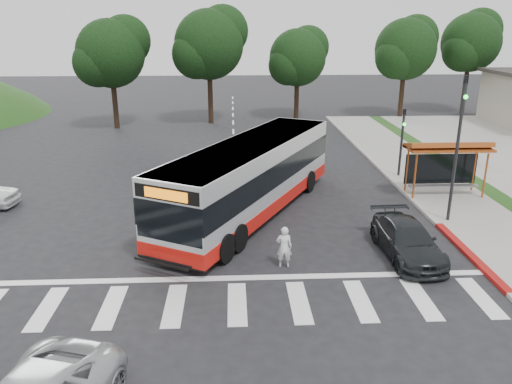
{
  "coord_description": "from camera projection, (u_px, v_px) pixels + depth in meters",
  "views": [
    {
      "loc": [
        -0.06,
        -19.01,
        8.52
      ],
      "look_at": [
        0.91,
        1.43,
        1.6
      ],
      "focal_mm": 35.0,
      "sensor_mm": 36.0,
      "label": 1
    }
  ],
  "objects": [
    {
      "name": "tree_ne_b",
      "position": [
        471.0,
        41.0,
        48.0
      ],
      "size": [
        6.16,
        5.74,
        10.02
      ],
      "color": "black",
      "rests_on": "ground"
    },
    {
      "name": "tree_ne_a",
      "position": [
        406.0,
        48.0,
        45.96
      ],
      "size": [
        6.16,
        5.74,
        9.3
      ],
      "color": "black",
      "rests_on": "parking_lot"
    },
    {
      "name": "pedestrian",
      "position": [
        284.0,
        247.0,
        18.18
      ],
      "size": [
        0.61,
        0.42,
        1.59
      ],
      "primitive_type": "imported",
      "rotation": [
        0.0,
        0.0,
        3.07
      ],
      "color": "silver",
      "rests_on": "ground"
    },
    {
      "name": "tree_north_a",
      "position": [
        210.0,
        43.0,
        43.09
      ],
      "size": [
        6.6,
        6.15,
        10.17
      ],
      "color": "black",
      "rests_on": "ground"
    },
    {
      "name": "curb_east_red",
      "position": [
        470.0,
        255.0,
        19.21
      ],
      "size": [
        0.32,
        6.0,
        0.15
      ],
      "primitive_type": "cube",
      "color": "maroon",
      "rests_on": "ground"
    },
    {
      "name": "tree_north_c",
      "position": [
        112.0,
        52.0,
        41.03
      ],
      "size": [
        6.16,
        5.74,
        9.3
      ],
      "color": "black",
      "rests_on": "ground"
    },
    {
      "name": "sidewalk_east",
      "position": [
        425.0,
        178.0,
        28.77
      ],
      "size": [
        4.0,
        40.0,
        0.12
      ],
      "primitive_type": "cube",
      "color": "gray",
      "rests_on": "ground"
    },
    {
      "name": "tree_north_b",
      "position": [
        298.0,
        57.0,
        45.74
      ],
      "size": [
        5.72,
        5.33,
        8.43
      ],
      "color": "black",
      "rests_on": "ground"
    },
    {
      "name": "dark_sedan",
      "position": [
        407.0,
        240.0,
        19.08
      ],
      "size": [
        2.03,
        4.64,
        1.33
      ],
      "primitive_type": "imported",
      "rotation": [
        0.0,
        0.0,
        0.04
      ],
      "color": "black",
      "rests_on": "ground"
    },
    {
      "name": "traffic_signal_ne_short",
      "position": [
        402.0,
        136.0,
        28.4
      ],
      "size": [
        0.18,
        0.37,
        4.0
      ],
      "color": "black",
      "rests_on": "ground"
    },
    {
      "name": "transit_bus",
      "position": [
        251.0,
        179.0,
        23.08
      ],
      "size": [
        8.76,
        12.97,
        3.41
      ],
      "primitive_type": null,
      "rotation": [
        0.0,
        0.0,
        -0.49
      ],
      "color": "silver",
      "rests_on": "ground"
    },
    {
      "name": "ground",
      "position": [
        236.0,
        240.0,
        20.72
      ],
      "size": [
        140.0,
        140.0,
        0.0
      ],
      "primitive_type": "plane",
      "color": "black",
      "rests_on": "ground"
    },
    {
      "name": "crosswalk_ladder",
      "position": [
        237.0,
        304.0,
        15.99
      ],
      "size": [
        18.0,
        2.6,
        0.01
      ],
      "primitive_type": "cube",
      "color": "silver",
      "rests_on": "ground"
    },
    {
      "name": "bus_shelter",
      "position": [
        447.0,
        152.0,
        25.29
      ],
      "size": [
        4.2,
        1.6,
        2.86
      ],
      "color": "#A34A1B",
      "rests_on": "sidewalk_east"
    },
    {
      "name": "traffic_signal_ne_tall",
      "position": [
        458.0,
        138.0,
        21.33
      ],
      "size": [
        0.18,
        0.37,
        6.5
      ],
      "color": "black",
      "rests_on": "ground"
    },
    {
      "name": "curb_east",
      "position": [
        391.0,
        178.0,
        28.68
      ],
      "size": [
        0.3,
        40.0,
        0.15
      ],
      "primitive_type": "cube",
      "color": "#9E9991",
      "rests_on": "ground"
    }
  ]
}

